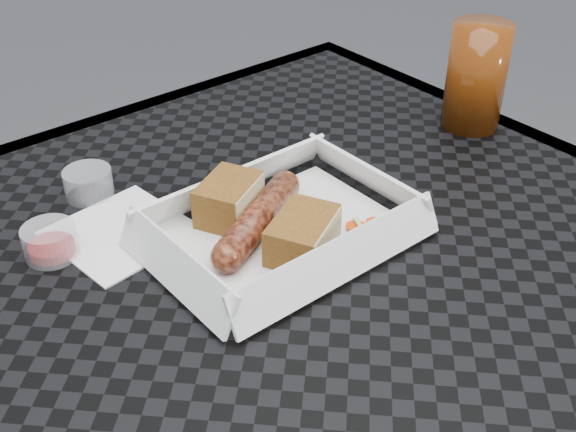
% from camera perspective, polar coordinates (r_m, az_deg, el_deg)
% --- Properties ---
extents(patio_table, '(0.80, 0.80, 0.74)m').
position_cam_1_polar(patio_table, '(0.71, 0.77, -8.90)').
color(patio_table, black).
rests_on(patio_table, ground).
extents(food_tray, '(0.22, 0.15, 0.00)m').
position_cam_1_polar(food_tray, '(0.70, -0.52, -1.54)').
color(food_tray, white).
rests_on(food_tray, patio_table).
extents(bratwurst, '(0.15, 0.09, 0.03)m').
position_cam_1_polar(bratwurst, '(0.69, -2.38, -0.20)').
color(bratwurst, brown).
rests_on(bratwurst, food_tray).
extents(bread_near, '(0.08, 0.07, 0.04)m').
position_cam_1_polar(bread_near, '(0.71, -4.72, 1.31)').
color(bread_near, brown).
rests_on(bread_near, food_tray).
extents(bread_far, '(0.09, 0.08, 0.04)m').
position_cam_1_polar(bread_far, '(0.66, 1.14, -1.51)').
color(bread_far, brown).
rests_on(bread_far, food_tray).
extents(veg_garnish, '(0.03, 0.03, 0.00)m').
position_cam_1_polar(veg_garnish, '(0.70, 6.53, -0.99)').
color(veg_garnish, '#D84209').
rests_on(veg_garnish, food_tray).
extents(napkin, '(0.13, 0.13, 0.00)m').
position_cam_1_polar(napkin, '(0.72, -12.99, -1.27)').
color(napkin, white).
rests_on(napkin, patio_table).
extents(condiment_cup_sauce, '(0.05, 0.05, 0.03)m').
position_cam_1_polar(condiment_cup_sauce, '(0.70, -18.27, -1.93)').
color(condiment_cup_sauce, '#940D0A').
rests_on(condiment_cup_sauce, patio_table).
extents(condiment_cup_empty, '(0.05, 0.05, 0.03)m').
position_cam_1_polar(condiment_cup_empty, '(0.78, -15.49, 2.51)').
color(condiment_cup_empty, silver).
rests_on(condiment_cup_empty, patio_table).
extents(drink_glass, '(0.07, 0.07, 0.13)m').
position_cam_1_polar(drink_glass, '(0.90, 14.65, 10.62)').
color(drink_glass, '#582407').
rests_on(drink_glass, patio_table).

